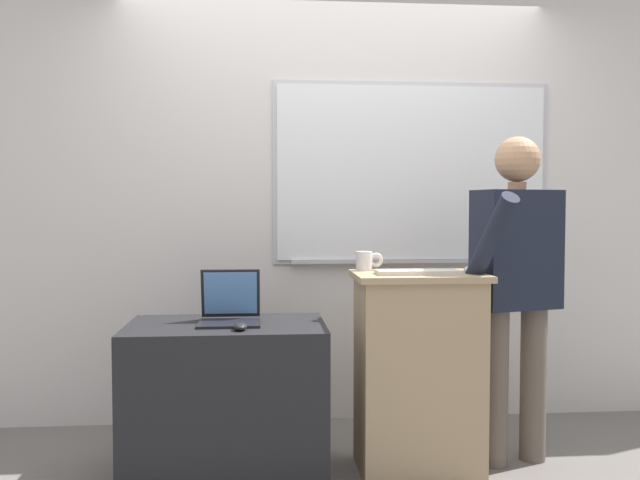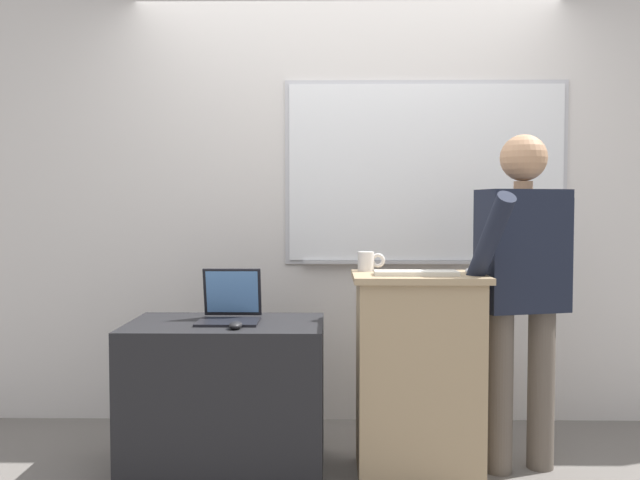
{
  "view_description": "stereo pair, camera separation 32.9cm",
  "coord_description": "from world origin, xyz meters",
  "px_view_note": "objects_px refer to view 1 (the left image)",
  "views": [
    {
      "loc": [
        -0.43,
        -2.85,
        1.28
      ],
      "look_at": [
        -0.15,
        0.43,
        1.12
      ],
      "focal_mm": 38.0,
      "sensor_mm": 36.0,
      "label": 1
    },
    {
      "loc": [
        -0.1,
        -2.86,
        1.28
      ],
      "look_at": [
        -0.15,
        0.43,
        1.12
      ],
      "focal_mm": 38.0,
      "sensor_mm": 36.0,
      "label": 2
    }
  ],
  "objects_px": {
    "person_presenter": "(516,276)",
    "wireless_keyboard": "(417,272)",
    "computer_mouse_by_keyboard": "(471,270)",
    "computer_mouse_by_laptop": "(240,327)",
    "side_desk": "(227,400)",
    "coffee_mug": "(366,261)",
    "lectern_podium": "(418,372)",
    "laptop": "(230,307)"
  },
  "relations": [
    {
      "from": "laptop",
      "to": "computer_mouse_by_laptop",
      "type": "bearing_deg",
      "value": -76.02
    },
    {
      "from": "side_desk",
      "to": "person_presenter",
      "type": "xyz_separation_m",
      "value": [
        1.43,
        0.04,
        0.58
      ]
    },
    {
      "from": "wireless_keyboard",
      "to": "computer_mouse_by_laptop",
      "type": "relative_size",
      "value": 3.89
    },
    {
      "from": "computer_mouse_by_laptop",
      "to": "computer_mouse_by_keyboard",
      "type": "xyz_separation_m",
      "value": [
        1.09,
        0.12,
        0.24
      ]
    },
    {
      "from": "coffee_mug",
      "to": "lectern_podium",
      "type": "bearing_deg",
      "value": -32.8
    },
    {
      "from": "person_presenter",
      "to": "computer_mouse_by_laptop",
      "type": "height_order",
      "value": "person_presenter"
    },
    {
      "from": "laptop",
      "to": "coffee_mug",
      "type": "distance_m",
      "value": 0.71
    },
    {
      "from": "computer_mouse_by_laptop",
      "to": "computer_mouse_by_keyboard",
      "type": "distance_m",
      "value": 1.13
    },
    {
      "from": "laptop",
      "to": "lectern_podium",
      "type": "bearing_deg",
      "value": -4.23
    },
    {
      "from": "laptop",
      "to": "wireless_keyboard",
      "type": "relative_size",
      "value": 0.75
    },
    {
      "from": "laptop",
      "to": "side_desk",
      "type": "bearing_deg",
      "value": -108.92
    },
    {
      "from": "computer_mouse_by_keyboard",
      "to": "computer_mouse_by_laptop",
      "type": "bearing_deg",
      "value": -173.55
    },
    {
      "from": "person_presenter",
      "to": "wireless_keyboard",
      "type": "distance_m",
      "value": 0.54
    },
    {
      "from": "coffee_mug",
      "to": "computer_mouse_by_keyboard",
      "type": "bearing_deg",
      "value": -21.38
    },
    {
      "from": "person_presenter",
      "to": "computer_mouse_by_keyboard",
      "type": "distance_m",
      "value": 0.28
    },
    {
      "from": "lectern_podium",
      "to": "computer_mouse_by_laptop",
      "type": "relative_size",
      "value": 9.68
    },
    {
      "from": "lectern_podium",
      "to": "wireless_keyboard",
      "type": "xyz_separation_m",
      "value": [
        -0.02,
        -0.06,
        0.49
      ]
    },
    {
      "from": "wireless_keyboard",
      "to": "coffee_mug",
      "type": "distance_m",
      "value": 0.3
    },
    {
      "from": "computer_mouse_by_laptop",
      "to": "person_presenter",
      "type": "bearing_deg",
      "value": 9.06
    },
    {
      "from": "side_desk",
      "to": "coffee_mug",
      "type": "distance_m",
      "value": 0.96
    },
    {
      "from": "computer_mouse_by_laptop",
      "to": "laptop",
      "type": "bearing_deg",
      "value": 103.98
    },
    {
      "from": "side_desk",
      "to": "wireless_keyboard",
      "type": "height_order",
      "value": "wireless_keyboard"
    },
    {
      "from": "side_desk",
      "to": "wireless_keyboard",
      "type": "relative_size",
      "value": 2.41
    },
    {
      "from": "side_desk",
      "to": "coffee_mug",
      "type": "relative_size",
      "value": 6.9
    },
    {
      "from": "side_desk",
      "to": "wireless_keyboard",
      "type": "bearing_deg",
      "value": -4.67
    },
    {
      "from": "lectern_podium",
      "to": "coffee_mug",
      "type": "distance_m",
      "value": 0.6
    },
    {
      "from": "laptop",
      "to": "wireless_keyboard",
      "type": "xyz_separation_m",
      "value": [
        0.89,
        -0.12,
        0.17
      ]
    },
    {
      "from": "laptop",
      "to": "coffee_mug",
      "type": "height_order",
      "value": "coffee_mug"
    },
    {
      "from": "lectern_podium",
      "to": "coffee_mug",
      "type": "relative_size",
      "value": 7.13
    },
    {
      "from": "lectern_podium",
      "to": "computer_mouse_by_laptop",
      "type": "xyz_separation_m",
      "value": [
        -0.85,
        -0.16,
        0.26
      ]
    },
    {
      "from": "side_desk",
      "to": "coffee_mug",
      "type": "bearing_deg",
      "value": 10.92
    },
    {
      "from": "person_presenter",
      "to": "wireless_keyboard",
      "type": "xyz_separation_m",
      "value": [
        -0.53,
        -0.11,
        0.03
      ]
    },
    {
      "from": "person_presenter",
      "to": "computer_mouse_by_laptop",
      "type": "bearing_deg",
      "value": 174.71
    },
    {
      "from": "laptop",
      "to": "computer_mouse_by_laptop",
      "type": "height_order",
      "value": "laptop"
    },
    {
      "from": "lectern_podium",
      "to": "coffee_mug",
      "type": "xyz_separation_m",
      "value": [
        -0.23,
        0.15,
        0.53
      ]
    },
    {
      "from": "laptop",
      "to": "wireless_keyboard",
      "type": "height_order",
      "value": "wireless_keyboard"
    },
    {
      "from": "side_desk",
      "to": "wireless_keyboard",
      "type": "distance_m",
      "value": 1.09
    },
    {
      "from": "lectern_podium",
      "to": "computer_mouse_by_keyboard",
      "type": "bearing_deg",
      "value": -8.49
    },
    {
      "from": "person_presenter",
      "to": "computer_mouse_by_keyboard",
      "type": "bearing_deg",
      "value": -174.89
    },
    {
      "from": "side_desk",
      "to": "computer_mouse_by_keyboard",
      "type": "relative_size",
      "value": 9.37
    },
    {
      "from": "lectern_podium",
      "to": "person_presenter",
      "type": "relative_size",
      "value": 0.59
    },
    {
      "from": "side_desk",
      "to": "person_presenter",
      "type": "relative_size",
      "value": 0.57
    }
  ]
}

